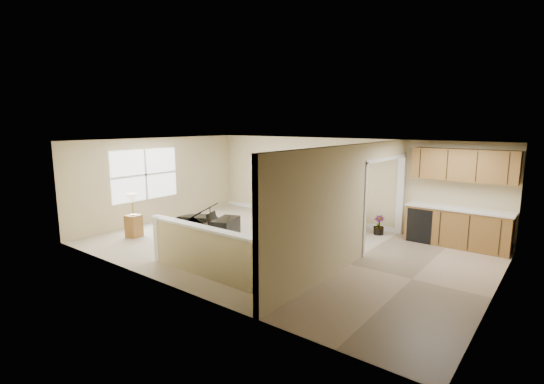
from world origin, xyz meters
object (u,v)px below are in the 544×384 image
Objects in this scene: accent_table at (318,205)px; lamp_stand at (133,219)px; palm_plant at (278,200)px; piano_bench at (226,230)px; small_plant at (379,226)px; loveseat at (334,219)px; piano at (195,207)px.

lamp_stand reaches higher than accent_table.
accent_table is 0.71× the size of palm_plant.
palm_plant is at bearing -171.56° from accent_table.
lamp_stand is at bearing -150.66° from piano_bench.
lamp_stand reaches higher than small_plant.
loveseat is 5.35m from lamp_stand.
piano is 4.31× the size of small_plant.
piano is at bearing -135.69° from loveseat.
piano_bench is 0.54× the size of loveseat.
piano is at bearing -149.71° from small_plant.
loveseat is (3.17, 2.22, -0.29)m from piano.
accent_table is at bearing 54.37° from lamp_stand.
small_plant is (1.94, -0.12, -0.31)m from accent_table.
loveseat is 1.22m from small_plant.
piano_bench is 1.05× the size of accent_table.
palm_plant is (1.07, 2.46, -0.04)m from piano.
loveseat is at bearing -29.68° from accent_table.
accent_table is (2.41, 2.66, -0.09)m from piano.
lamp_stand is at bearing -135.31° from piano.
loveseat is 2.14m from palm_plant.
palm_plant is (-0.47, 2.81, 0.28)m from piano_bench.
piano_bench is at bearing 29.34° from lamp_stand.
loveseat is 0.90m from accent_table.
lamp_stand is (-3.02, -4.21, -0.04)m from accent_table.
small_plant is 0.45× the size of lamp_stand.
small_plant is (1.18, 0.32, -0.10)m from loveseat.
small_plant is at bearing 24.57° from loveseat.
loveseat is at bearing 57.53° from piano_bench.
loveseat is 1.95× the size of accent_table.
lamp_stand is (-1.68, -4.01, -0.08)m from palm_plant.
palm_plant reaches higher than lamp_stand.
piano_bench is 2.47m from lamp_stand.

